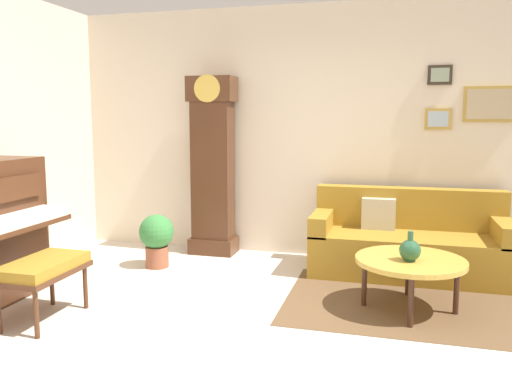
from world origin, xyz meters
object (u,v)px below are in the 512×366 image
at_px(couch, 408,243).
at_px(potted_plant, 157,237).
at_px(piano_bench, 43,269).
at_px(coffee_table, 410,262).
at_px(grandfather_clock, 213,170).
at_px(green_jug, 410,250).

bearing_deg(couch, potted_plant, -169.77).
distance_m(piano_bench, coffee_table, 2.90).
relative_size(piano_bench, grandfather_clock, 0.34).
relative_size(piano_bench, couch, 0.37).
relative_size(couch, green_jug, 7.92).
relative_size(grandfather_clock, coffee_table, 2.31).
bearing_deg(grandfather_clock, couch, -6.24).
relative_size(coffee_table, potted_plant, 1.57).
relative_size(piano_bench, potted_plant, 1.25).
distance_m(grandfather_clock, green_jug, 2.56).
relative_size(piano_bench, green_jug, 2.92).
bearing_deg(couch, green_jug, -90.95).
relative_size(piano_bench, coffee_table, 0.80).
relative_size(green_jug, potted_plant, 0.43).
xyz_separation_m(grandfather_clock, couch, (2.16, -0.24, -0.65)).
relative_size(couch, potted_plant, 3.39).
xyz_separation_m(couch, coffee_table, (-0.01, -1.03, 0.09)).
bearing_deg(potted_plant, couch, 10.23).
bearing_deg(piano_bench, grandfather_clock, 75.16).
height_order(piano_bench, grandfather_clock, grandfather_clock).
bearing_deg(green_jug, couch, 89.05).
bearing_deg(green_jug, coffee_table, 82.82).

